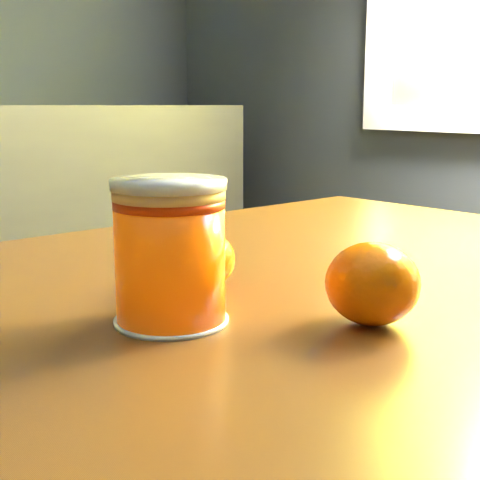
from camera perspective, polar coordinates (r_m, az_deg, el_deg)
table at (r=0.58m, az=2.35°, el=-13.68°), size 1.07×0.80×0.75m
juice_glass at (r=0.46m, az=-5.98°, el=-1.11°), size 0.08×0.08×0.10m
orange_front at (r=0.47m, az=11.24°, el=-3.66°), size 0.07×0.07×0.06m
orange_back at (r=0.56m, az=-3.27°, el=-1.68°), size 0.07×0.07×0.05m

